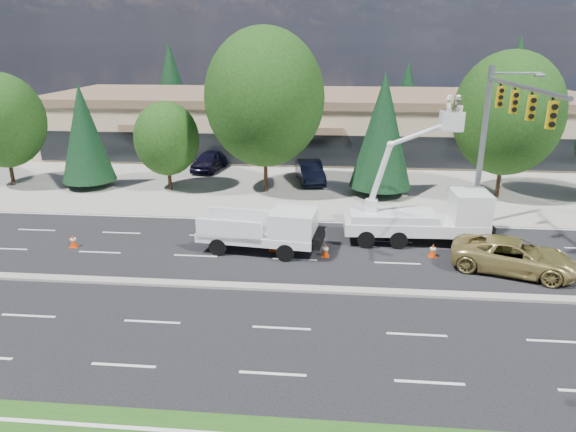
# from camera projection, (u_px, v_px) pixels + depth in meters

# --- Properties ---
(ground) EXTENTS (140.00, 140.00, 0.00)m
(ground) POSITION_uv_depth(u_px,v_px,m) (289.00, 289.00, 22.28)
(ground) COLOR black
(ground) RESTS_ON ground
(concrete_apron) EXTENTS (140.00, 22.00, 0.01)m
(concrete_apron) POSITION_uv_depth(u_px,v_px,m) (311.00, 175.00, 41.12)
(concrete_apron) COLOR gray
(concrete_apron) RESTS_ON ground
(road_median) EXTENTS (120.00, 0.55, 0.12)m
(road_median) POSITION_uv_depth(u_px,v_px,m) (289.00, 288.00, 22.26)
(road_median) COLOR gray
(road_median) RESTS_ON ground
(strip_mall) EXTENTS (50.40, 15.40, 5.50)m
(strip_mall) POSITION_uv_depth(u_px,v_px,m) (317.00, 121.00, 49.59)
(strip_mall) COLOR tan
(strip_mall) RESTS_ON ground
(tree_front_a) EXTENTS (5.90, 5.90, 8.19)m
(tree_front_a) POSITION_uv_depth(u_px,v_px,m) (2.00, 121.00, 36.74)
(tree_front_a) COLOR #332114
(tree_front_a) RESTS_ON ground
(tree_front_b) EXTENTS (3.77, 3.77, 7.43)m
(tree_front_b) POSITION_uv_depth(u_px,v_px,m) (84.00, 133.00, 36.49)
(tree_front_b) COLOR #332114
(tree_front_b) RESTS_ON ground
(tree_front_c) EXTENTS (4.55, 4.55, 6.31)m
(tree_front_c) POSITION_uv_depth(u_px,v_px,m) (167.00, 139.00, 36.07)
(tree_front_c) COLOR #332114
(tree_front_c) RESTS_ON ground
(tree_front_d) EXTENTS (8.10, 8.10, 11.24)m
(tree_front_d) POSITION_uv_depth(u_px,v_px,m) (265.00, 98.00, 34.53)
(tree_front_d) COLOR #332114
(tree_front_d) RESTS_ON ground
(tree_front_e) EXTENTS (4.25, 4.25, 8.37)m
(tree_front_e) POSITION_uv_depth(u_px,v_px,m) (383.00, 131.00, 34.52)
(tree_front_e) COLOR #332114
(tree_front_e) RESTS_ON ground
(tree_front_f) EXTENTS (7.03, 7.03, 9.75)m
(tree_front_f) POSITION_uv_depth(u_px,v_px,m) (508.00, 114.00, 33.44)
(tree_front_f) COLOR #332114
(tree_front_f) RESTS_ON ground
(tree_back_a) EXTENTS (5.13, 5.13, 10.11)m
(tree_back_a) POSITION_uv_depth(u_px,v_px,m) (171.00, 83.00, 61.63)
(tree_back_a) COLOR #332114
(tree_back_a) RESTS_ON ground
(tree_back_b) EXTENTS (5.56, 5.56, 10.97)m
(tree_back_b) POSITION_uv_depth(u_px,v_px,m) (287.00, 79.00, 60.27)
(tree_back_b) COLOR #332114
(tree_back_b) RESTS_ON ground
(tree_back_c) EXTENTS (4.11, 4.11, 8.10)m
(tree_back_c) POSITION_uv_depth(u_px,v_px,m) (407.00, 94.00, 59.57)
(tree_back_c) COLOR #332114
(tree_back_c) RESTS_ON ground
(tree_back_d) EXTENTS (5.55, 5.55, 10.94)m
(tree_back_d) POSITION_uv_depth(u_px,v_px,m) (515.00, 81.00, 58.04)
(tree_back_d) COLOR #332114
(tree_back_d) RESTS_ON ground
(signal_mast) EXTENTS (2.76, 10.16, 9.00)m
(signal_mast) POSITION_uv_depth(u_px,v_px,m) (497.00, 127.00, 26.09)
(signal_mast) COLOR gray
(signal_mast) RESTS_ON ground
(utility_pickup) EXTENTS (6.15, 2.87, 2.27)m
(utility_pickup) POSITION_uv_depth(u_px,v_px,m) (266.00, 234.00, 26.02)
(utility_pickup) COLOR white
(utility_pickup) RESTS_ON ground
(bucket_truck) EXTENTS (7.48, 2.61, 7.73)m
(bucket_truck) POSITION_uv_depth(u_px,v_px,m) (426.00, 213.00, 27.03)
(bucket_truck) COLOR white
(bucket_truck) RESTS_ON ground
(traffic_cone_a) EXTENTS (0.40, 0.40, 0.70)m
(traffic_cone_a) POSITION_uv_depth(u_px,v_px,m) (73.00, 241.00, 26.74)
(traffic_cone_a) COLOR red
(traffic_cone_a) RESTS_ON ground
(traffic_cone_b) EXTENTS (0.40, 0.40, 0.70)m
(traffic_cone_b) POSITION_uv_depth(u_px,v_px,m) (273.00, 244.00, 26.26)
(traffic_cone_b) COLOR red
(traffic_cone_b) RESTS_ON ground
(traffic_cone_c) EXTENTS (0.40, 0.40, 0.70)m
(traffic_cone_c) POSITION_uv_depth(u_px,v_px,m) (325.00, 250.00, 25.56)
(traffic_cone_c) COLOR red
(traffic_cone_c) RESTS_ON ground
(traffic_cone_d) EXTENTS (0.40, 0.40, 0.70)m
(traffic_cone_d) POSITION_uv_depth(u_px,v_px,m) (433.00, 250.00, 25.54)
(traffic_cone_d) COLOR red
(traffic_cone_d) RESTS_ON ground
(minivan) EXTENTS (6.09, 4.22, 1.54)m
(minivan) POSITION_uv_depth(u_px,v_px,m) (514.00, 256.00, 23.79)
(minivan) COLOR tan
(minivan) RESTS_ON ground
(parked_car_west) EXTENTS (2.58, 4.92, 1.60)m
(parked_car_west) POSITION_uv_depth(u_px,v_px,m) (209.00, 161.00, 42.46)
(parked_car_west) COLOR black
(parked_car_west) RESTS_ON ground
(parked_car_east) EXTENTS (2.66, 5.14, 1.61)m
(parked_car_east) POSITION_uv_depth(u_px,v_px,m) (310.00, 172.00, 38.90)
(parked_car_east) COLOR black
(parked_car_east) RESTS_ON ground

